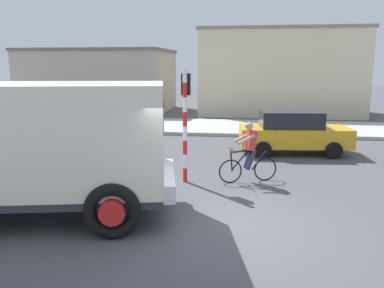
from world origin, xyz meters
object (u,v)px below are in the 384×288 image
at_px(car_white_mid, 293,132).
at_px(car_far_side, 86,122).
at_px(traffic_light_pole, 185,109).
at_px(car_red_near, 39,134).
at_px(truck_foreground, 42,142).
at_px(cyclist, 249,152).

xyz_separation_m(car_white_mid, car_far_side, (-8.82, 1.61, 0.00)).
bearing_deg(car_far_side, traffic_light_pole, -47.14).
bearing_deg(traffic_light_pole, car_red_near, 156.99).
relative_size(car_white_mid, car_far_side, 0.98).
height_order(truck_foreground, traffic_light_pole, traffic_light_pole).
bearing_deg(car_red_near, car_far_side, 83.77).
xyz_separation_m(traffic_light_pole, car_far_side, (-5.43, 5.85, -1.25)).
distance_m(cyclist, car_red_near, 7.92).
height_order(cyclist, traffic_light_pole, traffic_light_pole).
bearing_deg(traffic_light_pole, car_far_side, 132.86).
relative_size(cyclist, car_red_near, 0.41).
height_order(truck_foreground, car_far_side, truck_foreground).
distance_m(car_red_near, car_white_mid, 9.36).
bearing_deg(cyclist, car_far_side, 141.75).
distance_m(traffic_light_pole, car_white_mid, 5.57).
bearing_deg(car_far_side, car_red_near, -96.23).
distance_m(truck_foreground, traffic_light_pole, 4.12).
bearing_deg(cyclist, car_red_near, 163.14).
xyz_separation_m(cyclist, car_far_side, (-7.21, 5.68, -0.05)).
distance_m(truck_foreground, car_red_near, 6.58).
bearing_deg(car_white_mid, car_far_side, 169.65).
height_order(truck_foreground, car_red_near, truck_foreground).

